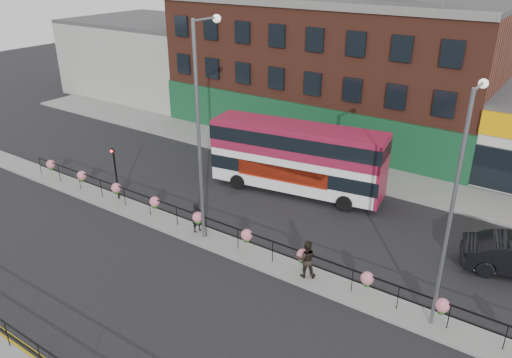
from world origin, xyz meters
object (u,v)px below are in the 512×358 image
Objects in this scene: lamp_column_east at (456,193)px; pedestrian_b at (307,259)px; pedestrian_a at (197,218)px; lamp_column_west at (202,115)px; double_decker_bus at (298,152)px.

pedestrian_b is at bearing -176.88° from lamp_column_east.
lamp_column_west reaches higher than pedestrian_a.
lamp_column_west is 11.56m from lamp_column_east.
pedestrian_a is 0.15× the size of lamp_column_west.
double_decker_bus is at bearing 81.21° from lamp_column_west.
lamp_column_east is at bearing -0.07° from lamp_column_west.
pedestrian_b is 8.09m from lamp_column_west.
lamp_column_east is (12.13, 0.03, 4.75)m from pedestrian_a.
pedestrian_b is 0.17× the size of lamp_column_west.
pedestrian_b is at bearing -57.02° from double_decker_bus.
double_decker_bus is 8.24m from lamp_column_west.
double_decker_bus is 6.75× the size of pedestrian_a.
double_decker_bus is at bearing -87.22° from pedestrian_b.
pedestrian_a is at bearing -179.84° from lamp_column_east.
double_decker_bus is 5.98× the size of pedestrian_b.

